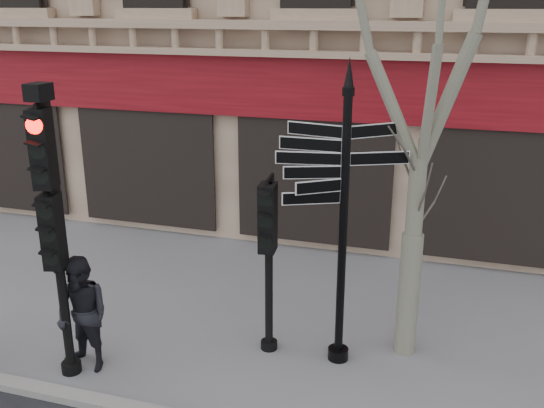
{
  "coord_description": "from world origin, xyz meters",
  "views": [
    {
      "loc": [
        2.84,
        -7.4,
        5.24
      ],
      "look_at": [
        0.38,
        0.6,
        2.48
      ],
      "focal_mm": 40.0,
      "sensor_mm": 36.0,
      "label": 1
    }
  ],
  "objects": [
    {
      "name": "traffic_signal_main",
      "position": [
        -2.34,
        -0.79,
        2.7
      ],
      "size": [
        0.55,
        0.45,
        4.28
      ],
      "rotation": [
        0.0,
        0.0,
        0.27
      ],
      "color": "black",
      "rests_on": "ground"
    },
    {
      "name": "ground",
      "position": [
        0.0,
        0.0,
        0.0
      ],
      "size": [
        80.0,
        80.0,
        0.0
      ],
      "primitive_type": "plane",
      "color": "slate",
      "rests_on": "ground"
    },
    {
      "name": "pedestrian_b",
      "position": [
        -2.17,
        -0.62,
        0.9
      ],
      "size": [
        1.0,
        0.86,
        1.79
      ],
      "primitive_type": "imported",
      "rotation": [
        0.0,
        0.0,
        -0.23
      ],
      "color": "black",
      "rests_on": "ground"
    },
    {
      "name": "traffic_signal_secondary",
      "position": [
        0.3,
        0.7,
        1.93
      ],
      "size": [
        0.5,
        0.38,
        2.76
      ],
      "rotation": [
        0.0,
        0.0,
        0.1
      ],
      "color": "black",
      "rests_on": "ground"
    },
    {
      "name": "fingerpost",
      "position": [
        1.41,
        0.73,
        3.08
      ],
      "size": [
        2.35,
        2.35,
        4.59
      ],
      "rotation": [
        0.0,
        0.0,
        0.26
      ],
      "color": "black",
      "rests_on": "ground"
    }
  ]
}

